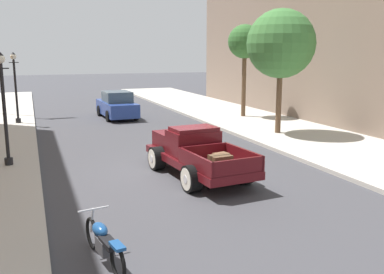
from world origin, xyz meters
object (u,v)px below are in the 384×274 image
street_lamp_far (15,82)px  street_tree_nearest (281,44)px  hotrod_truck_maroon (195,152)px  motorcycle_parked (104,242)px  street_tree_second (245,43)px  car_background_blue (117,106)px  street_lamp_near (4,100)px

street_lamp_far → street_tree_nearest: (11.82, -7.67, 1.96)m
hotrod_truck_maroon → street_lamp_far: 13.85m
motorcycle_parked → street_tree_second: size_ratio=0.38×
car_background_blue → street_lamp_near: 12.04m
street_lamp_near → street_tree_second: street_tree_second is taller
motorcycle_parked → street_lamp_far: street_lamp_far is taller
hotrod_truck_maroon → street_tree_nearest: (6.20, 4.88, 3.60)m
hotrod_truck_maroon → motorcycle_parked: 6.35m
motorcycle_parked → car_background_blue: size_ratio=0.48×
street_lamp_far → street_tree_second: bearing=-9.3°
car_background_blue → street_tree_second: bearing=-22.0°
motorcycle_parked → street_lamp_far: bearing=95.9°
hotrod_truck_maroon → car_background_blue: car_background_blue is taller
hotrod_truck_maroon → motorcycle_parked: size_ratio=2.40×
street_tree_second → street_tree_nearest: bearing=-100.3°
motorcycle_parked → street_tree_nearest: 14.64m
street_tree_second → street_lamp_far: bearing=170.7°
street_lamp_far → street_tree_nearest: street_tree_nearest is taller
street_tree_second → car_background_blue: bearing=158.0°
motorcycle_parked → street_lamp_far: size_ratio=0.55×
street_lamp_near → street_lamp_far: bearing=89.2°
motorcycle_parked → street_tree_nearest: street_tree_nearest is taller
street_lamp_far → street_tree_nearest: size_ratio=0.66×
street_lamp_far → street_tree_nearest: bearing=-33.0°
street_lamp_near → street_lamp_far: 9.64m
hotrod_truck_maroon → car_background_blue: bearing=89.8°
street_tree_nearest → street_tree_second: bearing=79.7°
motorcycle_parked → street_tree_second: bearing=54.6°
motorcycle_parked → street_lamp_near: bearing=103.8°
car_background_blue → street_tree_nearest: bearing=-53.9°
car_background_blue → street_tree_second: size_ratio=0.80×
car_background_blue → street_lamp_near: (-5.79, -10.44, 1.62)m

